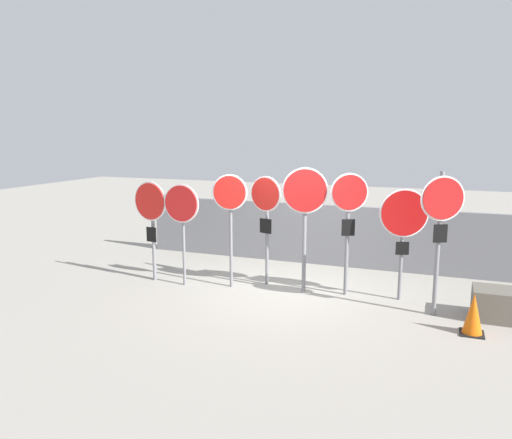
{
  "coord_description": "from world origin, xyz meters",
  "views": [
    {
      "loc": [
        2.8,
        -9.04,
        3.09
      ],
      "look_at": [
        -0.65,
        0.0,
        1.4
      ],
      "focal_mm": 35.0,
      "sensor_mm": 36.0,
      "label": 1
    }
  ],
  "objects_px": {
    "stop_sign_0": "(151,211)",
    "stop_sign_2": "(230,204)",
    "stop_sign_7": "(441,216)",
    "stop_sign_3": "(266,207)",
    "stop_sign_1": "(182,210)",
    "stop_sign_6": "(404,221)",
    "stop_sign_4": "(305,203)",
    "traffic_cone_0": "(473,314)",
    "stop_sign_5": "(349,209)",
    "storage_crate": "(499,304)"
  },
  "relations": [
    {
      "from": "stop_sign_3",
      "to": "stop_sign_7",
      "type": "xyz_separation_m",
      "value": [
        3.3,
        -0.64,
        0.11
      ]
    },
    {
      "from": "stop_sign_1",
      "to": "stop_sign_6",
      "type": "relative_size",
      "value": 1.0
    },
    {
      "from": "stop_sign_0",
      "to": "stop_sign_5",
      "type": "height_order",
      "value": "stop_sign_5"
    },
    {
      "from": "stop_sign_0",
      "to": "stop_sign_1",
      "type": "distance_m",
      "value": 0.78
    },
    {
      "from": "stop_sign_2",
      "to": "traffic_cone_0",
      "type": "height_order",
      "value": "stop_sign_2"
    },
    {
      "from": "traffic_cone_0",
      "to": "storage_crate",
      "type": "distance_m",
      "value": 0.93
    },
    {
      "from": "stop_sign_6",
      "to": "storage_crate",
      "type": "distance_m",
      "value": 2.09
    },
    {
      "from": "stop_sign_6",
      "to": "traffic_cone_0",
      "type": "bearing_deg",
      "value": -64.76
    },
    {
      "from": "stop_sign_4",
      "to": "traffic_cone_0",
      "type": "bearing_deg",
      "value": -32.66
    },
    {
      "from": "stop_sign_0",
      "to": "stop_sign_3",
      "type": "distance_m",
      "value": 2.4
    },
    {
      "from": "traffic_cone_0",
      "to": "stop_sign_4",
      "type": "bearing_deg",
      "value": 162.0
    },
    {
      "from": "stop_sign_0",
      "to": "stop_sign_6",
      "type": "bearing_deg",
      "value": 14.67
    },
    {
      "from": "stop_sign_3",
      "to": "stop_sign_4",
      "type": "xyz_separation_m",
      "value": [
        0.88,
        -0.29,
        0.16
      ]
    },
    {
      "from": "stop_sign_1",
      "to": "stop_sign_7",
      "type": "distance_m",
      "value": 4.86
    },
    {
      "from": "stop_sign_0",
      "to": "stop_sign_5",
      "type": "xyz_separation_m",
      "value": [
        4.0,
        0.49,
        0.19
      ]
    },
    {
      "from": "stop_sign_6",
      "to": "stop_sign_2",
      "type": "bearing_deg",
      "value": 167.92
    },
    {
      "from": "stop_sign_1",
      "to": "stop_sign_6",
      "type": "bearing_deg",
      "value": 9.65
    },
    {
      "from": "stop_sign_6",
      "to": "stop_sign_7",
      "type": "xyz_separation_m",
      "value": [
        0.63,
        -0.61,
        0.23
      ]
    },
    {
      "from": "stop_sign_5",
      "to": "traffic_cone_0",
      "type": "xyz_separation_m",
      "value": [
        2.19,
        -1.18,
        -1.35
      ]
    },
    {
      "from": "stop_sign_2",
      "to": "stop_sign_7",
      "type": "relative_size",
      "value": 0.93
    },
    {
      "from": "stop_sign_1",
      "to": "stop_sign_2",
      "type": "xyz_separation_m",
      "value": [
        0.95,
        0.24,
        0.14
      ]
    },
    {
      "from": "stop_sign_3",
      "to": "stop_sign_7",
      "type": "bearing_deg",
      "value": 3.12
    },
    {
      "from": "stop_sign_2",
      "to": "traffic_cone_0",
      "type": "bearing_deg",
      "value": -19.33
    },
    {
      "from": "stop_sign_5",
      "to": "storage_crate",
      "type": "relative_size",
      "value": 2.82
    },
    {
      "from": "stop_sign_3",
      "to": "traffic_cone_0",
      "type": "bearing_deg",
      "value": -3.99
    },
    {
      "from": "stop_sign_0",
      "to": "stop_sign_3",
      "type": "bearing_deg",
      "value": 22.19
    },
    {
      "from": "stop_sign_4",
      "to": "storage_crate",
      "type": "distance_m",
      "value": 3.74
    },
    {
      "from": "traffic_cone_0",
      "to": "storage_crate",
      "type": "bearing_deg",
      "value": 62.27
    },
    {
      "from": "stop_sign_0",
      "to": "stop_sign_2",
      "type": "relative_size",
      "value": 0.92
    },
    {
      "from": "stop_sign_5",
      "to": "stop_sign_2",
      "type": "bearing_deg",
      "value": 161.4
    },
    {
      "from": "stop_sign_0",
      "to": "stop_sign_4",
      "type": "height_order",
      "value": "stop_sign_4"
    },
    {
      "from": "stop_sign_1",
      "to": "stop_sign_0",
      "type": "bearing_deg",
      "value": 175.28
    },
    {
      "from": "traffic_cone_0",
      "to": "stop_sign_0",
      "type": "bearing_deg",
      "value": 173.64
    },
    {
      "from": "stop_sign_3",
      "to": "stop_sign_6",
      "type": "height_order",
      "value": "stop_sign_3"
    },
    {
      "from": "stop_sign_0",
      "to": "stop_sign_2",
      "type": "xyz_separation_m",
      "value": [
        1.72,
        0.16,
        0.22
      ]
    },
    {
      "from": "stop_sign_5",
      "to": "storage_crate",
      "type": "height_order",
      "value": "stop_sign_5"
    },
    {
      "from": "stop_sign_0",
      "to": "stop_sign_7",
      "type": "bearing_deg",
      "value": 7.76
    },
    {
      "from": "stop_sign_3",
      "to": "stop_sign_5",
      "type": "xyz_separation_m",
      "value": [
        1.67,
        -0.08,
        0.05
      ]
    },
    {
      "from": "stop_sign_1",
      "to": "traffic_cone_0",
      "type": "bearing_deg",
      "value": -5.17
    },
    {
      "from": "stop_sign_0",
      "to": "stop_sign_4",
      "type": "xyz_separation_m",
      "value": [
        3.21,
        0.28,
        0.3
      ]
    },
    {
      "from": "stop_sign_3",
      "to": "stop_sign_2",
      "type": "bearing_deg",
      "value": -131.69
    },
    {
      "from": "stop_sign_5",
      "to": "traffic_cone_0",
      "type": "bearing_deg",
      "value": -55.11
    },
    {
      "from": "stop_sign_3",
      "to": "stop_sign_7",
      "type": "distance_m",
      "value": 3.36
    },
    {
      "from": "traffic_cone_0",
      "to": "storage_crate",
      "type": "xyz_separation_m",
      "value": [
        0.43,
        0.82,
        -0.06
      ]
    },
    {
      "from": "stop_sign_0",
      "to": "stop_sign_7",
      "type": "relative_size",
      "value": 0.85
    },
    {
      "from": "storage_crate",
      "to": "stop_sign_3",
      "type": "bearing_deg",
      "value": 174.25
    },
    {
      "from": "stop_sign_1",
      "to": "storage_crate",
      "type": "relative_size",
      "value": 2.5
    },
    {
      "from": "stop_sign_1",
      "to": "stop_sign_3",
      "type": "distance_m",
      "value": 1.69
    },
    {
      "from": "stop_sign_0",
      "to": "stop_sign_2",
      "type": "bearing_deg",
      "value": 13.67
    },
    {
      "from": "stop_sign_2",
      "to": "stop_sign_4",
      "type": "xyz_separation_m",
      "value": [
        1.49,
        0.12,
        0.08
      ]
    }
  ]
}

